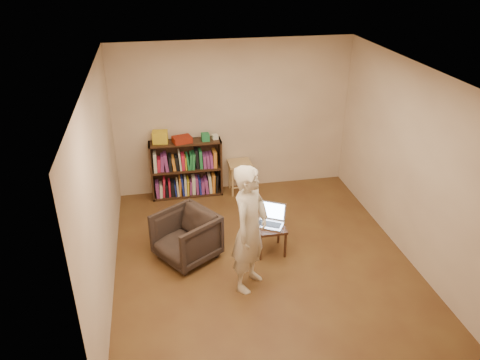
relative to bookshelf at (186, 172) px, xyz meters
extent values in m
plane|color=#4F2D19|center=(0.85, -2.09, -0.44)|extent=(4.50, 4.50, 0.00)
plane|color=white|center=(0.85, -2.09, 2.16)|extent=(4.50, 4.50, 0.00)
plane|color=beige|center=(0.85, 0.16, 0.86)|extent=(4.00, 0.00, 4.00)
plane|color=beige|center=(-1.15, -2.09, 0.86)|extent=(0.00, 4.50, 4.50)
plane|color=beige|center=(2.85, -2.09, 0.86)|extent=(0.00, 4.50, 4.50)
cube|color=black|center=(-0.59, -0.01, 0.06)|extent=(0.03, 0.30, 1.00)
cube|color=black|center=(0.58, -0.01, 0.06)|extent=(0.03, 0.30, 1.00)
cube|color=black|center=(0.00, 0.13, 0.06)|extent=(1.20, 0.02, 1.00)
cube|color=black|center=(0.00, -0.01, -0.42)|extent=(1.20, 0.30, 0.03)
cube|color=black|center=(0.00, -0.01, 0.06)|extent=(1.14, 0.30, 0.03)
cube|color=black|center=(0.00, -0.01, 0.55)|extent=(1.20, 0.30, 0.03)
cube|color=gold|center=(-0.39, 0.01, 0.66)|extent=(0.26, 0.20, 0.20)
cube|color=maroon|center=(-0.04, -0.04, 0.61)|extent=(0.34, 0.28, 0.10)
cube|color=#1F773F|center=(0.34, -0.04, 0.62)|extent=(0.13, 0.13, 0.13)
cube|color=silver|center=(0.51, 0.00, 0.60)|extent=(0.11, 0.11, 0.08)
cube|color=tan|center=(0.92, -0.06, 0.10)|extent=(0.39, 0.39, 0.04)
cylinder|color=tan|center=(0.76, -0.22, -0.18)|extent=(0.04, 0.04, 0.52)
cylinder|color=tan|center=(1.07, -0.22, -0.18)|extent=(0.04, 0.04, 0.52)
cylinder|color=tan|center=(0.76, 0.09, -0.18)|extent=(0.04, 0.04, 0.52)
cylinder|color=tan|center=(1.07, 0.09, -0.18)|extent=(0.04, 0.04, 0.52)
imported|color=#302420|center=(-0.17, -1.84, -0.10)|extent=(1.03, 1.03, 0.68)
cube|color=black|center=(1.00, -1.91, -0.04)|extent=(0.41, 0.41, 0.04)
cylinder|color=black|center=(0.82, -2.09, -0.25)|extent=(0.04, 0.04, 0.38)
cylinder|color=black|center=(1.17, -2.09, -0.25)|extent=(0.04, 0.04, 0.38)
cylinder|color=black|center=(0.82, -1.74, -0.25)|extent=(0.04, 0.04, 0.38)
cylinder|color=black|center=(1.17, -1.74, -0.25)|extent=(0.04, 0.04, 0.38)
cube|color=#A7A7AB|center=(0.99, -1.89, -0.01)|extent=(0.45, 0.41, 0.02)
cube|color=black|center=(0.99, -1.89, 0.00)|extent=(0.35, 0.28, 0.00)
cube|color=#A7A7AB|center=(1.07, -1.75, 0.12)|extent=(0.36, 0.24, 0.26)
cube|color=#B6D4FF|center=(1.07, -1.75, 0.12)|extent=(0.31, 0.21, 0.21)
imported|color=beige|center=(0.57, -2.57, 0.40)|extent=(0.70, 0.73, 1.68)
camera|label=1|loc=(-0.44, -7.23, 3.50)|focal=35.00mm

